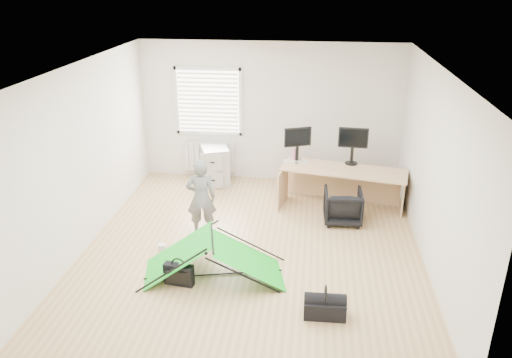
# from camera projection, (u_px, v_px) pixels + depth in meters

# --- Properties ---
(ground) EXTENTS (5.50, 5.50, 0.00)m
(ground) POSITION_uv_depth(u_px,v_px,m) (253.00, 247.00, 7.58)
(ground) COLOR tan
(ground) RESTS_ON ground
(back_wall) EXTENTS (5.00, 0.02, 2.70)m
(back_wall) POSITION_uv_depth(u_px,v_px,m) (270.00, 113.00, 9.58)
(back_wall) COLOR silver
(back_wall) RESTS_ON ground
(window) EXTENTS (1.20, 0.06, 1.20)m
(window) POSITION_uv_depth(u_px,v_px,m) (208.00, 102.00, 9.59)
(window) COLOR silver
(window) RESTS_ON back_wall
(radiator) EXTENTS (1.00, 0.12, 0.60)m
(radiator) POSITION_uv_depth(u_px,v_px,m) (210.00, 156.00, 9.98)
(radiator) COLOR silver
(radiator) RESTS_ON back_wall
(desk) EXTENTS (2.22, 1.08, 0.72)m
(desk) POSITION_uv_depth(u_px,v_px,m) (343.00, 188.00, 8.71)
(desk) COLOR tan
(desk) RESTS_ON ground
(filing_cabinet) EXTENTS (0.67, 0.77, 0.75)m
(filing_cabinet) POSITION_uv_depth(u_px,v_px,m) (215.00, 165.00, 9.73)
(filing_cabinet) COLOR #ADAEB2
(filing_cabinet) RESTS_ON ground
(monitor_left) EXTENTS (0.49, 0.28, 0.47)m
(monitor_left) POSITION_uv_depth(u_px,v_px,m) (297.00, 149.00, 8.83)
(monitor_left) COLOR black
(monitor_left) RESTS_ON desk
(monitor_right) EXTENTS (0.52, 0.14, 0.49)m
(monitor_right) POSITION_uv_depth(u_px,v_px,m) (352.00, 151.00, 8.72)
(monitor_right) COLOR black
(monitor_right) RESTS_ON desk
(keyboard) EXTENTS (0.45, 0.16, 0.02)m
(keyboard) POSITION_uv_depth(u_px,v_px,m) (296.00, 161.00, 8.89)
(keyboard) COLOR beige
(keyboard) RESTS_ON desk
(thermos) EXTENTS (0.08, 0.08, 0.23)m
(thermos) POSITION_uv_depth(u_px,v_px,m) (294.00, 155.00, 8.90)
(thermos) COLOR #C56E8B
(thermos) RESTS_ON desk
(office_chair) EXTENTS (0.63, 0.64, 0.57)m
(office_chair) POSITION_uv_depth(u_px,v_px,m) (343.00, 206.00, 8.23)
(office_chair) COLOR black
(office_chair) RESTS_ON ground
(person) EXTENTS (0.50, 0.38, 1.26)m
(person) POSITION_uv_depth(u_px,v_px,m) (201.00, 198.00, 7.72)
(person) COLOR slate
(person) RESTS_ON ground
(kite) EXTENTS (2.04, 1.24, 0.59)m
(kite) POSITION_uv_depth(u_px,v_px,m) (213.00, 257.00, 6.75)
(kite) COLOR #12BD22
(kite) RESTS_ON ground
(storage_crate) EXTENTS (0.48, 0.36, 0.25)m
(storage_crate) POSITION_uv_depth(u_px,v_px,m) (327.00, 185.00, 9.44)
(storage_crate) COLOR silver
(storage_crate) RESTS_ON ground
(tote_bag) EXTENTS (0.35, 0.25, 0.38)m
(tote_bag) POSITION_uv_depth(u_px,v_px,m) (221.00, 170.00, 9.98)
(tote_bag) COLOR teal
(tote_bag) RESTS_ON ground
(laptop_bag) EXTENTS (0.41, 0.18, 0.30)m
(laptop_bag) POSITION_uv_depth(u_px,v_px,m) (179.00, 274.00, 6.62)
(laptop_bag) COLOR black
(laptop_bag) RESTS_ON ground
(white_box) EXTENTS (0.11, 0.11, 0.10)m
(white_box) POSITION_uv_depth(u_px,v_px,m) (162.00, 247.00, 7.47)
(white_box) COLOR silver
(white_box) RESTS_ON ground
(duffel_bag) EXTENTS (0.51, 0.26, 0.22)m
(duffel_bag) POSITION_uv_depth(u_px,v_px,m) (325.00, 308.00, 6.02)
(duffel_bag) COLOR black
(duffel_bag) RESTS_ON ground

